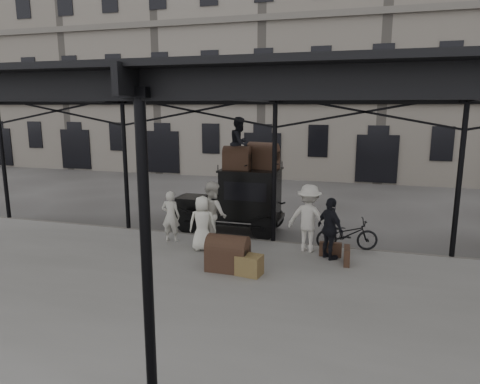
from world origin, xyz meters
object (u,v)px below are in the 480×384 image
object	(u,v)px
porter_official	(330,229)
taxi	(242,197)
bicycle	(347,234)
steamer_trunk_roof_near	(237,160)
porter_left	(171,216)
steamer_trunk_platform	(228,255)

from	to	relation	value
porter_official	taxi	bearing A→B (deg)	11.95
taxi	bicycle	bearing A→B (deg)	-20.90
porter_official	steamer_trunk_roof_near	distance (m)	4.06
taxi	porter_left	distance (m)	2.63
porter_official	bicycle	size ratio (longest dim) A/B	0.97
taxi	steamer_trunk_platform	bearing A→B (deg)	-79.03
taxi	steamer_trunk_platform	xyz separation A→B (m)	(0.74, -3.79, -0.68)
taxi	porter_official	xyz separation A→B (m)	(3.12, -2.25, -0.21)
porter_left	steamer_trunk_platform	size ratio (longest dim) A/B	1.51
porter_left	porter_official	xyz separation A→B (m)	(4.77, -0.22, 0.06)
porter_official	bicycle	xyz separation A→B (m)	(0.41, 0.91, -0.38)
porter_official	steamer_trunk_platform	distance (m)	2.87
taxi	bicycle	xyz separation A→B (m)	(3.53, -1.35, -0.60)
porter_left	steamer_trunk_platform	bearing A→B (deg)	138.55
steamer_trunk_platform	porter_left	bearing A→B (deg)	144.68
steamer_trunk_platform	bicycle	bearing A→B (deg)	42.29
steamer_trunk_roof_near	steamer_trunk_platform	size ratio (longest dim) A/B	0.84
porter_official	porter_left	bearing A→B (deg)	45.15
porter_official	steamer_trunk_roof_near	xyz separation A→B (m)	(-3.20, 2.01, 1.51)
steamer_trunk_roof_near	steamer_trunk_platform	bearing A→B (deg)	-78.80
porter_official	bicycle	bearing A→B (deg)	-66.72
taxi	porter_left	xyz separation A→B (m)	(-1.65, -2.03, -0.27)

